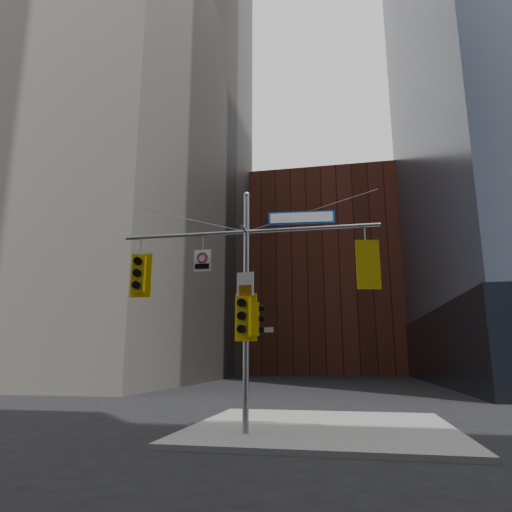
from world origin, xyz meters
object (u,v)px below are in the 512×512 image
at_px(signal_assembly, 246,283).
at_px(traffic_light_east_arm, 367,266).
at_px(traffic_light_pole_side, 257,319).
at_px(street_sign_blade, 301,218).
at_px(regulatory_sign_arm, 202,260).
at_px(traffic_light_pole_front, 244,317).
at_px(traffic_light_west_arm, 139,274).

bearing_deg(signal_assembly, traffic_light_east_arm, 0.01).
bearing_deg(signal_assembly, traffic_light_pole_side, 2.29).
distance_m(signal_assembly, street_sign_blade, 2.57).
relative_size(traffic_light_east_arm, regulatory_sign_arm, 2.09).
height_order(traffic_light_pole_side, traffic_light_pole_front, traffic_light_pole_front).
bearing_deg(regulatory_sign_arm, street_sign_blade, 0.13).
distance_m(traffic_light_east_arm, street_sign_blade, 2.40).
bearing_deg(traffic_light_pole_side, street_sign_blade, -98.62).
height_order(traffic_light_pole_front, regulatory_sign_arm, regulatory_sign_arm).
xyz_separation_m(traffic_light_east_arm, street_sign_blade, (-1.84, 0.00, 1.55)).
distance_m(traffic_light_west_arm, regulatory_sign_arm, 2.12).
bearing_deg(traffic_light_east_arm, traffic_light_pole_side, -11.61).
xyz_separation_m(traffic_light_east_arm, traffic_light_pole_side, (-3.22, 0.01, -1.47)).
height_order(traffic_light_east_arm, traffic_light_pole_side, traffic_light_east_arm).
xyz_separation_m(traffic_light_pole_front, regulatory_sign_arm, (-1.39, 0.25, 1.79)).
relative_size(traffic_light_pole_front, street_sign_blade, 0.70).
relative_size(signal_assembly, street_sign_blade, 4.02).
xyz_separation_m(signal_assembly, traffic_light_east_arm, (3.54, 0.00, 0.38)).
height_order(traffic_light_pole_side, street_sign_blade, street_sign_blade).
bearing_deg(traffic_light_east_arm, street_sign_blade, -11.49).
bearing_deg(traffic_light_pole_front, traffic_light_pole_side, 46.24).
bearing_deg(traffic_light_pole_front, traffic_light_east_arm, 9.37).
height_order(signal_assembly, traffic_light_pole_front, signal_assembly).
bearing_deg(traffic_light_west_arm, regulatory_sign_arm, -9.00).
bearing_deg(traffic_light_pole_front, signal_assembly, 95.19).
bearing_deg(traffic_light_pole_front, regulatory_sign_arm, 175.04).
xyz_separation_m(signal_assembly, street_sign_blade, (1.70, 0.00, 1.93)).
height_order(signal_assembly, traffic_light_east_arm, signal_assembly).
relative_size(traffic_light_pole_front, regulatory_sign_arm, 2.06).
bearing_deg(street_sign_blade, traffic_light_east_arm, -4.29).
bearing_deg(street_sign_blade, regulatory_sign_arm, 176.25).
height_order(traffic_light_west_arm, traffic_light_pole_front, traffic_light_west_arm).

